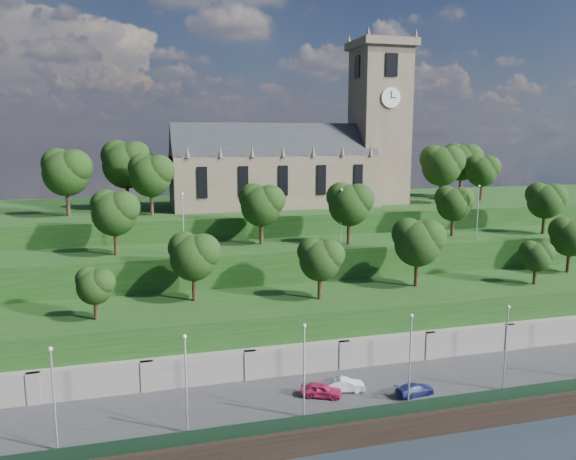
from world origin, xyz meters
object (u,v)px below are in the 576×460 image
object	(u,v)px
church	(302,158)
car_right	(415,389)
car_left	(321,390)
car_middle	(344,385)

from	to	relation	value
church	car_right	size ratio (longest dim) A/B	9.95
car_left	car_middle	bearing A→B (deg)	-53.81
church	car_middle	bearing A→B (deg)	-100.84
car_right	church	bearing A→B (deg)	-10.68
car_left	car_middle	xyz separation A→B (m)	(2.52, 0.52, -0.03)
church	car_right	world-z (taller)	church
car_middle	car_left	bearing A→B (deg)	113.24
church	car_left	bearing A→B (deg)	-104.12
car_right	car_left	bearing A→B (deg)	68.42
car_left	car_right	distance (m)	8.88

